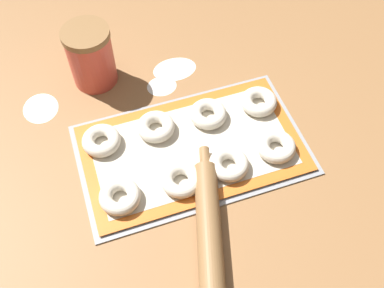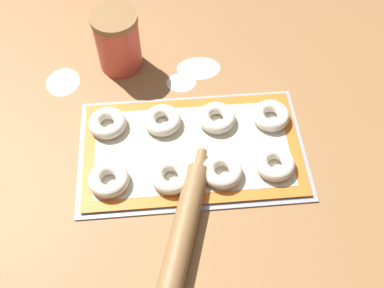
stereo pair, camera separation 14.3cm
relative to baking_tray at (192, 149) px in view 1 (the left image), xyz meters
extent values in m
plane|color=olive|center=(-0.01, 0.01, 0.00)|extent=(2.80, 2.80, 0.00)
cube|color=#93969B|center=(0.00, 0.00, 0.00)|extent=(0.53, 0.32, 0.01)
cube|color=orange|center=(0.00, 0.00, 0.01)|extent=(0.51, 0.30, 0.00)
cube|color=beige|center=(0.00, 0.00, 0.01)|extent=(0.45, 0.24, 0.00)
torus|color=silver|center=(-0.19, -0.08, 0.02)|extent=(0.09, 0.09, 0.03)
torus|color=silver|center=(-0.05, -0.08, 0.02)|extent=(0.09, 0.09, 0.03)
torus|color=silver|center=(0.06, -0.08, 0.02)|extent=(0.09, 0.09, 0.03)
torus|color=silver|center=(0.18, -0.07, 0.02)|extent=(0.09, 0.09, 0.03)
torus|color=silver|center=(-0.20, 0.08, 0.02)|extent=(0.09, 0.09, 0.03)
torus|color=silver|center=(-0.07, 0.07, 0.02)|extent=(0.09, 0.09, 0.03)
torus|color=silver|center=(0.07, 0.07, 0.02)|extent=(0.09, 0.09, 0.03)
torus|color=silver|center=(0.20, 0.07, 0.02)|extent=(0.09, 0.09, 0.03)
cylinder|color=#DB4C3D|center=(-0.17, 0.30, 0.07)|extent=(0.11, 0.11, 0.15)
cylinder|color=olive|center=(-0.17, 0.30, 0.15)|extent=(0.12, 0.12, 0.02)
cylinder|color=olive|center=(-0.04, -0.23, 0.02)|extent=(0.14, 0.33, 0.05)
cylinder|color=olive|center=(0.02, -0.04, 0.02)|extent=(0.04, 0.05, 0.02)
ellipsoid|color=white|center=(-0.01, 0.22, 0.00)|extent=(0.08, 0.07, 0.00)
ellipsoid|color=white|center=(0.04, 0.26, 0.00)|extent=(0.12, 0.08, 0.00)
ellipsoid|color=white|center=(-0.32, 0.24, 0.00)|extent=(0.09, 0.10, 0.00)
camera|label=1|loc=(-0.19, -0.56, 0.88)|focal=42.00mm
camera|label=2|loc=(-0.05, -0.58, 0.88)|focal=42.00mm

